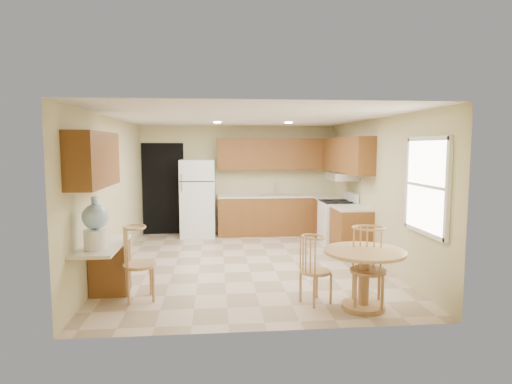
{
  "coord_description": "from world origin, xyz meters",
  "views": [
    {
      "loc": [
        -0.54,
        -7.21,
        2.01
      ],
      "look_at": [
        0.17,
        0.3,
        1.21
      ],
      "focal_mm": 30.0,
      "sensor_mm": 36.0,
      "label": 1
    }
  ],
  "objects": [
    {
      "name": "can_light_a",
      "position": [
        -0.5,
        1.2,
        2.48
      ],
      "size": [
        0.14,
        0.14,
        0.02
      ],
      "primitive_type": "cylinder",
      "color": "white",
      "rests_on": "ceiling"
    },
    {
      "name": "upper_cab_left",
      "position": [
        -2.08,
        -1.6,
        1.85
      ],
      "size": [
        0.33,
        1.4,
        0.7
      ],
      "primitive_type": "cube",
      "color": "brown",
      "rests_on": "wall_left"
    },
    {
      "name": "chair_table_b",
      "position": [
        1.33,
        -2.3,
        0.62
      ],
      "size": [
        0.45,
        0.47,
        1.01
      ],
      "rotation": [
        0.0,
        0.0,
        2.89
      ],
      "color": "tan",
      "rests_on": "floor"
    },
    {
      "name": "base_cab_right_a",
      "position": [
        1.95,
        1.85,
        0.43
      ],
      "size": [
        0.6,
        0.59,
        0.87
      ],
      "primitive_type": "cube",
      "color": "brown",
      "rests_on": "floor"
    },
    {
      "name": "doorway",
      "position": [
        -1.75,
        2.73,
        1.05
      ],
      "size": [
        0.9,
        0.02,
        2.1
      ],
      "primitive_type": "cube",
      "color": "black",
      "rests_on": "floor"
    },
    {
      "name": "window",
      "position": [
        2.23,
        -1.85,
        1.5
      ],
      "size": [
        0.06,
        1.12,
        1.3
      ],
      "color": "white",
      "rests_on": "wall_right"
    },
    {
      "name": "water_crock",
      "position": [
        -2.0,
        -1.95,
        1.06
      ],
      "size": [
        0.31,
        0.31,
        0.64
      ],
      "color": "white",
      "rests_on": "desk_top"
    },
    {
      "name": "desk_pedestal",
      "position": [
        -2.0,
        -1.32,
        0.36
      ],
      "size": [
        0.48,
        0.42,
        0.72
      ],
      "primitive_type": "cube",
      "color": "brown",
      "rests_on": "floor"
    },
    {
      "name": "ceiling",
      "position": [
        0.0,
        0.0,
        2.5
      ],
      "size": [
        4.5,
        5.5,
        0.02
      ],
      "primitive_type": "cube",
      "color": "white",
      "rests_on": "wall_back"
    },
    {
      "name": "upper_cab_back",
      "position": [
        0.88,
        2.58,
        1.85
      ],
      "size": [
        2.75,
        0.33,
        0.7
      ],
      "primitive_type": "cube",
      "color": "brown",
      "rests_on": "wall_back"
    },
    {
      "name": "wall_front",
      "position": [
        0.0,
        -2.75,
        1.25
      ],
      "size": [
        4.5,
        0.02,
        2.5
      ],
      "primitive_type": "cube",
      "color": "#C6BB85",
      "rests_on": "floor"
    },
    {
      "name": "wall_left",
      "position": [
        -2.25,
        0.0,
        1.25
      ],
      "size": [
        0.02,
        5.5,
        2.5
      ],
      "primitive_type": "cube",
      "color": "#C6BB85",
      "rests_on": "floor"
    },
    {
      "name": "base_cab_back",
      "position": [
        0.88,
        2.45,
        0.43
      ],
      "size": [
        2.75,
        0.6,
        0.87
      ],
      "primitive_type": "cube",
      "color": "brown",
      "rests_on": "floor"
    },
    {
      "name": "stove",
      "position": [
        1.92,
        1.18,
        0.47
      ],
      "size": [
        0.65,
        0.76,
        1.09
      ],
      "color": "white",
      "rests_on": "floor"
    },
    {
      "name": "chair_desk",
      "position": [
        -1.55,
        -1.7,
        0.59
      ],
      "size": [
        0.43,
        0.56,
        0.97
      ],
      "rotation": [
        0.0,
        0.0,
        -1.33
      ],
      "color": "tan",
      "rests_on": "floor"
    },
    {
      "name": "upper_cab_right",
      "position": [
        2.08,
        1.21,
        1.85
      ],
      "size": [
        0.33,
        2.42,
        0.7
      ],
      "primitive_type": "cube",
      "color": "brown",
      "rests_on": "wall_right"
    },
    {
      "name": "desk_top",
      "position": [
        -2.0,
        -1.7,
        0.75
      ],
      "size": [
        0.5,
        1.2,
        0.04
      ],
      "primitive_type": "cube",
      "color": "beige",
      "rests_on": "desk_pedestal"
    },
    {
      "name": "sink",
      "position": [
        0.85,
        2.45,
        0.91
      ],
      "size": [
        0.78,
        0.44,
        0.01
      ],
      "primitive_type": "cube",
      "color": "silver",
      "rests_on": "counter_back"
    },
    {
      "name": "can_light_b",
      "position": [
        0.9,
        1.2,
        2.48
      ],
      "size": [
        0.14,
        0.14,
        0.02
      ],
      "primitive_type": "cylinder",
      "color": "white",
      "rests_on": "ceiling"
    },
    {
      "name": "counter_right_a",
      "position": [
        1.95,
        1.85,
        0.89
      ],
      "size": [
        0.63,
        0.59,
        0.04
      ],
      "primitive_type": "cube",
      "color": "beige",
      "rests_on": "base_cab_right_a"
    },
    {
      "name": "floor",
      "position": [
        0.0,
        0.0,
        0.0
      ],
      "size": [
        5.5,
        5.5,
        0.0
      ],
      "primitive_type": "plane",
      "color": "#CAAF93",
      "rests_on": "ground"
    },
    {
      "name": "counter_right_b",
      "position": [
        1.95,
        0.4,
        0.89
      ],
      "size": [
        0.63,
        0.8,
        0.04
      ],
      "primitive_type": "cube",
      "color": "beige",
      "rests_on": "base_cab_right_b"
    },
    {
      "name": "wall_back",
      "position": [
        0.0,
        2.75,
        1.25
      ],
      "size": [
        4.5,
        0.02,
        2.5
      ],
      "primitive_type": "cube",
      "color": "#C6BB85",
      "rests_on": "floor"
    },
    {
      "name": "counter_back",
      "position": [
        0.88,
        2.45,
        0.89
      ],
      "size": [
        2.75,
        0.63,
        0.04
      ],
      "primitive_type": "cube",
      "color": "beige",
      "rests_on": "base_cab_back"
    },
    {
      "name": "base_cab_right_b",
      "position": [
        1.95,
        0.4,
        0.43
      ],
      "size": [
        0.6,
        0.8,
        0.87
      ],
      "primitive_type": "cube",
      "color": "brown",
      "rests_on": "floor"
    },
    {
      "name": "wall_right",
      "position": [
        2.25,
        0.0,
        1.25
      ],
      "size": [
        0.02,
        5.5,
        2.5
      ],
      "primitive_type": "cube",
      "color": "#C6BB85",
      "rests_on": "floor"
    },
    {
      "name": "chair_table_a",
      "position": [
        0.73,
        -2.04,
        0.53
      ],
      "size": [
        0.39,
        0.5,
        0.87
      ],
      "rotation": [
        0.0,
        0.0,
        -1.11
      ],
      "color": "tan",
      "rests_on": "floor"
    },
    {
      "name": "dining_table",
      "position": [
        1.28,
        -2.2,
        0.49
      ],
      "size": [
        1.0,
        1.0,
        0.74
      ],
      "rotation": [
        0.0,
        0.0,
        0.38
      ],
      "color": "tan",
      "rests_on": "floor"
    },
    {
      "name": "refrigerator",
      "position": [
        -0.95,
        2.4,
        0.86
      ],
      "size": [
        0.76,
        0.74,
        1.73
      ],
      "color": "white",
      "rests_on": "floor"
    },
    {
      "name": "range_hood",
      "position": [
        2.0,
        1.18,
        1.42
      ],
      "size": [
        0.5,
        0.76,
        0.14
      ],
      "primitive_type": "cube",
      "color": "silver",
      "rests_on": "upper_cab_right"
    }
  ]
}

